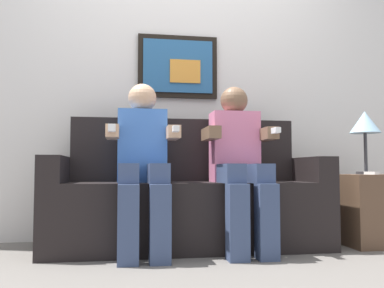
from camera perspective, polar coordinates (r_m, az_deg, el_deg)
ground_plane at (r=2.61m, az=0.54°, el=-15.30°), size 5.57×5.57×0.00m
back_wall_assembly at (r=3.40m, az=-1.67°, el=9.52°), size 4.29×0.10×2.60m
couch at (r=2.89m, az=-0.56°, el=-7.92°), size 1.89×0.58×0.90m
person_on_left at (r=2.68m, az=-6.75°, el=-1.95°), size 0.46×0.56×1.11m
person_on_right at (r=2.78m, az=6.46°, el=-2.02°), size 0.46×0.56×1.11m
side_table_right at (r=3.25m, az=23.18°, el=-8.24°), size 0.40×0.40×0.50m
table_lamp at (r=3.30m, az=22.53°, el=2.40°), size 0.22×0.22×0.46m
spare_remote_on_table at (r=3.13m, az=23.30°, el=-3.67°), size 0.04×0.13×0.02m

